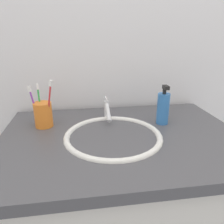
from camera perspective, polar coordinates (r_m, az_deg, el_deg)
The scene contains 9 objects.
tiled_wall_back at distance 1.15m, azimuth -0.77°, elevation 15.91°, with size 2.16×0.04×2.40m, color silver.
vanity_counter at distance 1.14m, azimuth 2.22°, elevation -26.66°, with size 0.96×0.66×0.90m.
sink_basin at distance 0.87m, azimuth 0.29°, elevation -8.65°, with size 0.38×0.38×0.11m.
faucet at distance 1.00m, azimuth -1.26°, elevation 0.55°, with size 0.02×0.14×0.09m.
toothbrush_cup at distance 0.97m, azimuth -17.58°, elevation -0.67°, with size 0.08×0.08×0.11m, color orange.
toothbrush_purple at distance 0.96m, azimuth -19.85°, elevation 2.09°, with size 0.04×0.01×0.17m.
toothbrush_green at distance 0.97m, azimuth -18.50°, elevation 2.60°, with size 0.02×0.03×0.18m.
toothbrush_red at distance 0.92m, azimuth -16.19°, elevation 2.74°, with size 0.05×0.03×0.20m.
soap_dispenser at distance 0.97m, azimuth 13.26°, elevation 1.04°, with size 0.05×0.06×0.17m.
Camera 1 is at (-0.15, -0.76, 1.29)m, focal length 34.83 mm.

